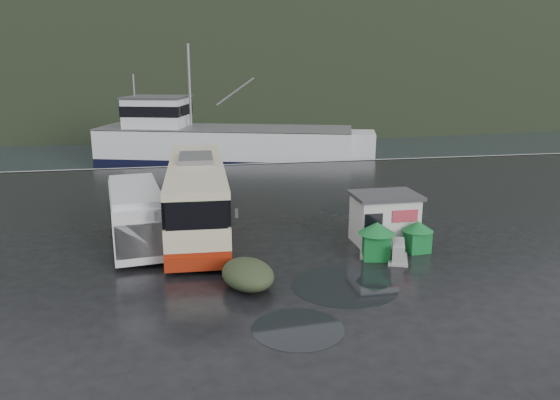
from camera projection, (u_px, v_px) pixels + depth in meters
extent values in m
plane|color=black|center=(260.00, 249.00, 23.71)|extent=(160.00, 160.00, 0.00)
cube|color=black|center=(192.00, 95.00, 128.48)|extent=(300.00, 180.00, 0.02)
cube|color=#999993|center=(223.00, 165.00, 42.76)|extent=(160.00, 0.60, 1.50)
ellipsoid|color=black|center=(205.00, 77.00, 263.58)|extent=(780.00, 540.00, 570.00)
cylinder|color=black|center=(345.00, 285.00, 19.91)|extent=(3.94, 3.94, 0.01)
cylinder|color=black|center=(298.00, 329.00, 16.68)|extent=(2.86, 2.86, 0.01)
cylinder|color=black|center=(342.00, 208.00, 30.35)|extent=(2.36, 2.36, 0.01)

